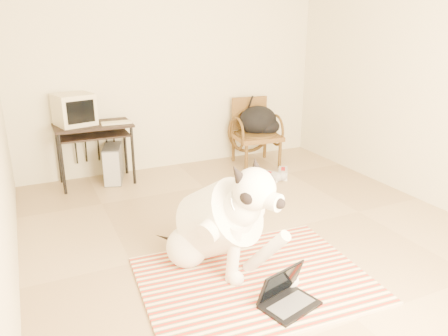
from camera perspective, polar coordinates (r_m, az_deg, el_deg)
floor at (r=4.04m, az=4.54°, el=-8.66°), size 4.50×4.50×0.00m
wall_back at (r=5.67m, az=-6.63°, el=13.54°), size 4.50×0.00×4.50m
wall_right at (r=4.93m, az=26.07°, el=11.01°), size 0.00×4.50×4.50m
rug at (r=3.39m, az=4.02°, el=-14.33°), size 1.75×1.38×0.02m
dog at (r=3.38m, az=-0.55°, el=-7.10°), size 0.80×1.18×0.98m
laptop at (r=3.12m, az=8.11°, el=-16.19°), size 0.43×0.36×0.26m
computer_desk at (r=5.27m, az=-16.65°, el=4.40°), size 0.87×0.48×0.72m
crt_monitor at (r=5.26m, az=-18.98°, el=7.25°), size 0.48×0.46×0.35m
desk_keyboard at (r=5.21m, az=-13.86°, el=5.77°), size 0.35×0.15×0.02m
pc_tower at (r=5.42m, az=-14.27°, el=0.57°), size 0.32×0.50×0.44m
rattan_chair at (r=5.86m, az=4.06°, el=4.74°), size 0.63×0.61×0.87m
backpack at (r=5.84m, az=4.67°, el=6.09°), size 0.53×0.43×0.38m
sneaker_left at (r=5.36m, az=5.69°, el=-1.05°), size 0.27×0.31×0.10m
sneaker_right at (r=5.48m, az=7.70°, el=-0.71°), size 0.25×0.30×0.10m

